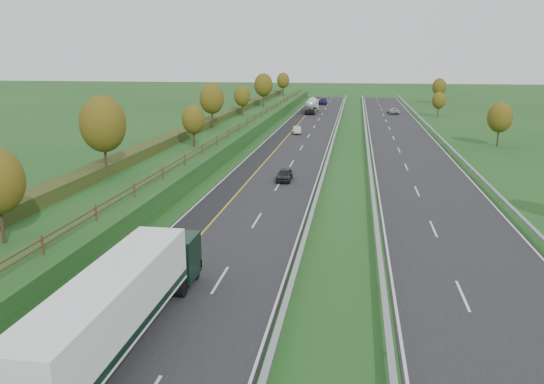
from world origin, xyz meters
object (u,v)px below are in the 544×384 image
Objects in this scene: car_dark_near at (284,175)px; car_silver_mid at (297,130)px; car_oncoming at (393,111)px; road_tanker at (312,105)px; car_small_far at (323,101)px; box_lorry at (122,302)px.

car_dark_near is 36.05m from car_silver_mid.
road_tanker is at bearing -2.98° from car_oncoming.
car_oncoming reaches higher than car_dark_near.
car_oncoming is at bearing -54.10° from car_small_far.
car_small_far is at bearing -56.87° from car_oncoming.
car_small_far is at bearing 89.57° from box_lorry.
car_oncoming reaches higher than car_silver_mid.
car_oncoming is at bearing 77.16° from car_dark_near.
car_silver_mid is 0.69× the size of car_small_far.
car_dark_near is at bearing -87.56° from road_tanker.
car_dark_near is 94.56m from car_small_far.
car_dark_near is 0.78× the size of car_oncoming.
road_tanker is at bearing 92.12° from car_dark_near.
box_lorry is 1.45× the size of road_tanker.
box_lorry is 3.34× the size of car_oncoming.
car_small_far is (1.21, 23.27, -1.00)m from road_tanker.
box_lorry is at bearing -94.92° from car_dark_near.
box_lorry is 129.18m from car_small_far.
car_small_far is 1.16× the size of car_oncoming.
road_tanker is (-0.25, 105.90, -0.47)m from box_lorry.
car_silver_mid is 58.59m from car_small_far.
road_tanker reaches higher than car_silver_mid.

